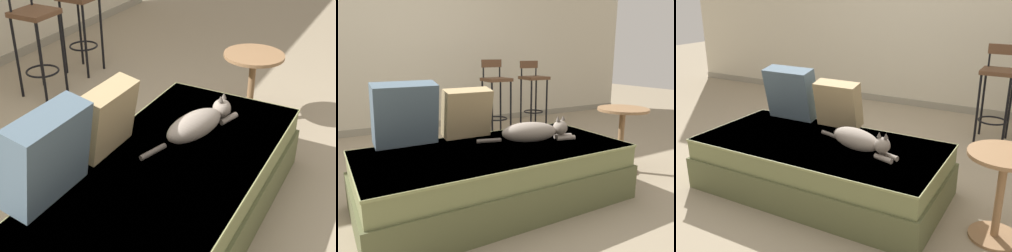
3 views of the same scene
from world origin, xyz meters
TOP-DOWN VIEW (x-y plane):
  - ground_plane at (0.00, 0.00)m, footprint 16.00×16.00m
  - couch at (0.00, -0.40)m, footprint 1.88×0.93m
  - throw_pillow_corner at (-0.52, -0.04)m, footprint 0.44×0.24m
  - throw_pillow_middle at (-0.05, -0.04)m, footprint 0.37×0.20m
  - cat at (0.33, -0.40)m, footprint 0.72×0.30m
  - bar_stool_near_window at (0.97, 1.38)m, footprint 0.32×0.32m
  - bar_stool_by_doorway at (1.55, 1.38)m, footprint 0.32×0.32m
  - side_table at (1.29, -0.40)m, footprint 0.44×0.44m

SIDE VIEW (x-z plane):
  - ground_plane at x=0.00m, z-range 0.00..0.00m
  - couch at x=0.00m, z-range 0.00..0.41m
  - side_table at x=1.29m, z-range 0.09..0.67m
  - cat at x=0.33m, z-range 0.39..0.58m
  - bar_stool_near_window at x=0.97m, z-range 0.09..1.07m
  - bar_stool_by_doorway at x=1.55m, z-range 0.12..1.06m
  - throw_pillow_middle at x=-0.05m, z-range 0.41..0.80m
  - throw_pillow_corner at x=-0.52m, z-range 0.41..0.86m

